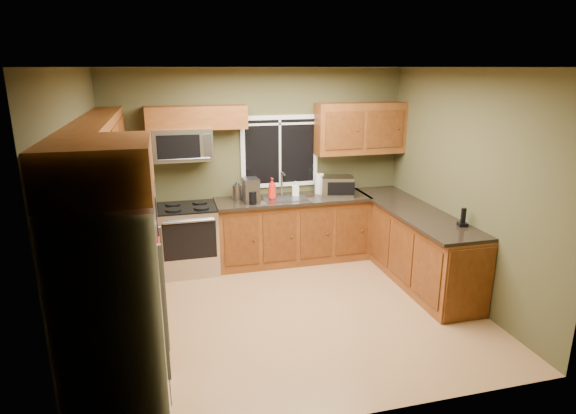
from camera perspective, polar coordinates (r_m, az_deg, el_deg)
name	(u,v)px	position (r m, az deg, el deg)	size (l,w,h in m)	color
floor	(291,311)	(5.66, 0.41, -12.27)	(4.20, 4.20, 0.00)	#9F7146
ceiling	(292,67)	(4.97, 0.47, 16.23)	(4.20, 4.20, 0.00)	white
back_wall	(259,166)	(6.86, -3.45, 4.85)	(4.20, 4.20, 0.00)	#464426
front_wall	(356,261)	(3.53, 8.02, -6.38)	(4.20, 4.20, 0.00)	#464426
left_wall	(82,212)	(5.06, -23.22, -0.60)	(3.60, 3.60, 0.00)	#464426
right_wall	(464,187)	(6.03, 20.12, 2.29)	(3.60, 3.60, 0.00)	#464426
window	(280,151)	(6.87, -0.98, 6.61)	(1.12, 0.03, 1.02)	white
base_cabinets_left	(126,275)	(5.76, -18.61, -7.66)	(0.60, 2.65, 0.90)	brown
countertop_left	(125,236)	(5.59, -18.79, -3.23)	(0.65, 2.65, 0.04)	black
base_cabinets_back	(293,230)	(6.91, 0.54, -2.79)	(2.17, 0.60, 0.90)	brown
countertop_back	(293,199)	(6.74, 0.61, 0.93)	(2.17, 0.65, 0.04)	black
base_cabinets_peninsula	(413,245)	(6.57, 14.55, -4.34)	(0.60, 2.52, 0.90)	brown
countertop_peninsula	(413,211)	(6.42, 14.62, -0.41)	(0.65, 2.50, 0.04)	black
upper_cabinets_left	(100,151)	(5.39, -21.39, 6.15)	(0.33, 2.65, 0.72)	brown
upper_cabinets_back_left	(197,118)	(6.48, -10.78, 10.38)	(1.30, 0.33, 0.30)	brown
upper_cabinets_back_right	(360,128)	(7.05, 8.55, 9.21)	(1.30, 0.33, 0.72)	brown
upper_cabinet_over_fridge	(98,168)	(3.60, -21.59, 4.36)	(0.72, 0.90, 0.38)	brown
refrigerator	(115,314)	(3.97, -19.86, -11.80)	(0.74, 0.90, 1.80)	#B7B7BC
range	(189,239)	(6.66, -11.67, -3.69)	(0.76, 0.69, 0.94)	#B7B7BC
microwave	(183,144)	(6.49, -12.38, 7.25)	(0.76, 0.41, 0.42)	#B7B7BC
sink	(285,197)	(6.72, -0.38, 1.16)	(0.60, 0.42, 0.36)	slate
toaster_oven	(337,186)	(6.87, 5.82, 2.49)	(0.51, 0.44, 0.28)	#B7B7BC
coffee_maker	(251,191)	(6.49, -4.39, 1.86)	(0.21, 0.28, 0.33)	slate
kettle	(237,191)	(6.66, -6.01, 1.88)	(0.19, 0.19, 0.26)	#B7B7BC
paper_towel_roll	(319,184)	(6.96, 3.71, 2.78)	(0.16, 0.16, 0.32)	white
soap_bottle_a	(272,188)	(6.66, -1.90, 2.21)	(0.11, 0.11, 0.30)	red
soap_bottle_b	(296,189)	(6.83, 0.90, 2.20)	(0.09, 0.10, 0.21)	white
cordless_phone	(463,221)	(5.88, 20.01, -1.54)	(0.11, 0.11, 0.22)	black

